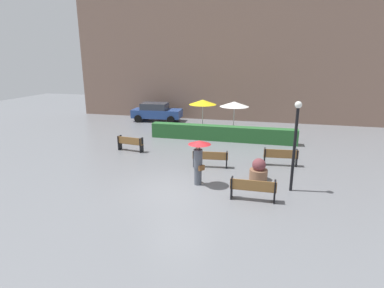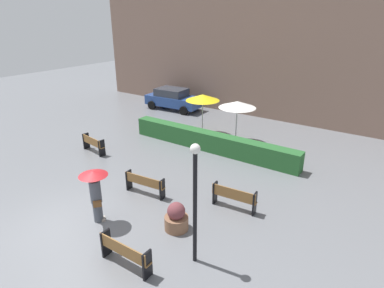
{
  "view_description": "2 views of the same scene",
  "coord_description": "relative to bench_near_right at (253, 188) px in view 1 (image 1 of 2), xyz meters",
  "views": [
    {
      "loc": [
        3.46,
        -11.55,
        5.34
      ],
      "look_at": [
        -0.37,
        3.85,
        0.92
      ],
      "focal_mm": 29.08,
      "sensor_mm": 36.0,
      "label": 1
    },
    {
      "loc": [
        8.88,
        -5.29,
        6.82
      ],
      "look_at": [
        1.46,
        5.38,
        1.57
      ],
      "focal_mm": 30.49,
      "sensor_mm": 36.0,
      "label": 2
    }
  ],
  "objects": [
    {
      "name": "patio_umbrella_yellow",
      "position": [
        -4.23,
        10.53,
        1.74
      ],
      "size": [
        1.97,
        1.97,
        2.44
      ],
      "color": "silver",
      "rests_on": "ground"
    },
    {
      "name": "building_facade",
      "position": [
        -3.07,
        16.3,
        5.16
      ],
      "size": [
        28.0,
        1.2,
        11.35
      ],
      "primitive_type": "cube",
      "color": "#846656",
      "rests_on": "ground"
    },
    {
      "name": "parked_car",
      "position": [
        -9.05,
        13.9,
        0.3
      ],
      "size": [
        4.31,
        2.21,
        1.57
      ],
      "color": "#28478C",
      "rests_on": "ground"
    },
    {
      "name": "patio_umbrella_white",
      "position": [
        -1.97,
        10.49,
        1.68
      ],
      "size": [
        2.04,
        2.04,
        2.38
      ],
      "color": "silver",
      "rests_on": "ground"
    },
    {
      "name": "bench_far_right",
      "position": [
        1.13,
        4.43,
        0.01
      ],
      "size": [
        1.72,
        0.47,
        0.88
      ],
      "color": "olive",
      "rests_on": "ground"
    },
    {
      "name": "hedge_strip",
      "position": [
        -2.52,
        8.7,
        -0.02
      ],
      "size": [
        9.65,
        0.7,
        0.99
      ],
      "primitive_type": "cube",
      "color": "#28602D",
      "rests_on": "ground"
    },
    {
      "name": "ground_plane",
      "position": [
        -3.07,
        0.3,
        -0.51
      ],
      "size": [
        60.0,
        60.0,
        0.0
      ],
      "primitive_type": "plane",
      "color": "slate"
    },
    {
      "name": "lamp_post",
      "position": [
        1.49,
        1.35,
        1.78
      ],
      "size": [
        0.28,
        0.28,
        3.72
      ],
      "color": "black",
      "rests_on": "ground"
    },
    {
      "name": "bench_mid_center",
      "position": [
        -2.3,
        3.33,
        -0.01
      ],
      "size": [
        1.78,
        0.51,
        0.84
      ],
      "color": "olive",
      "rests_on": "ground"
    },
    {
      "name": "bench_near_right",
      "position": [
        0.0,
        0.0,
        0.0
      ],
      "size": [
        1.75,
        0.37,
        0.87
      ],
      "color": "olive",
      "rests_on": "ground"
    },
    {
      "name": "planter_pot",
      "position": [
        0.13,
        2.25,
        -0.08
      ],
      "size": [
        0.81,
        0.81,
        1.01
      ],
      "color": "brown",
      "rests_on": "ground"
    },
    {
      "name": "pedestrian_with_umbrella",
      "position": [
        -2.37,
        1.03,
        0.78
      ],
      "size": [
        0.96,
        0.96,
        2.0
      ],
      "color": "#4C515B",
      "rests_on": "ground"
    },
    {
      "name": "bench_far_left",
      "position": [
        -7.41,
        4.97,
        -0.01
      ],
      "size": [
        1.64,
        0.57,
        0.86
      ],
      "color": "olive",
      "rests_on": "ground"
    }
  ]
}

